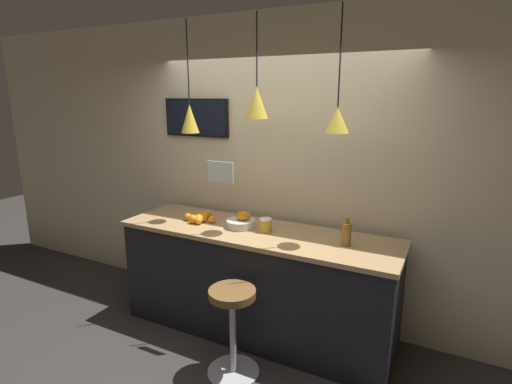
% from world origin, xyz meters
% --- Properties ---
extents(ground_plane, '(14.00, 14.00, 0.00)m').
position_xyz_m(ground_plane, '(0.00, 0.00, 0.00)').
color(ground_plane, '#33302D').
extents(back_wall, '(8.00, 0.06, 2.90)m').
position_xyz_m(back_wall, '(0.00, 1.16, 1.45)').
color(back_wall, beige).
rests_on(back_wall, ground_plane).
extents(service_counter, '(2.52, 0.73, 0.99)m').
position_xyz_m(service_counter, '(0.00, 0.68, 0.50)').
color(service_counter, black).
rests_on(service_counter, ground_plane).
extents(bar_stool, '(0.41, 0.41, 0.72)m').
position_xyz_m(bar_stool, '(0.11, 0.07, 0.48)').
color(bar_stool, '#B7B7BC').
rests_on(bar_stool, ground_plane).
extents(fruit_bowl, '(0.26, 0.26, 0.15)m').
position_xyz_m(fruit_bowl, '(-0.16, 0.70, 1.05)').
color(fruit_bowl, beige).
rests_on(fruit_bowl, service_counter).
extents(orange_pile, '(0.31, 0.31, 0.08)m').
position_xyz_m(orange_pile, '(-0.58, 0.67, 1.03)').
color(orange_pile, orange).
rests_on(orange_pile, service_counter).
extents(juice_bottle, '(0.08, 0.08, 0.23)m').
position_xyz_m(juice_bottle, '(0.80, 0.69, 1.09)').
color(juice_bottle, olive).
rests_on(juice_bottle, service_counter).
extents(spread_jar, '(0.11, 0.11, 0.12)m').
position_xyz_m(spread_jar, '(0.09, 0.69, 1.05)').
color(spread_jar, gold).
rests_on(spread_jar, service_counter).
extents(pendant_lamp_left, '(0.16, 0.16, 0.98)m').
position_xyz_m(pendant_lamp_left, '(-0.68, 0.69, 1.96)').
color(pendant_lamp_left, black).
extents(pendant_lamp_middle, '(0.19, 0.19, 0.83)m').
position_xyz_m(pendant_lamp_middle, '(0.00, 0.69, 2.10)').
color(pendant_lamp_middle, black).
extents(pendant_lamp_right, '(0.18, 0.18, 0.92)m').
position_xyz_m(pendant_lamp_right, '(0.68, 0.69, 1.98)').
color(pendant_lamp_right, black).
extents(mounted_tv, '(0.75, 0.04, 0.38)m').
position_xyz_m(mounted_tv, '(-0.90, 1.10, 1.93)').
color(mounted_tv, black).
extents(hanging_menu_board, '(0.24, 0.01, 0.17)m').
position_xyz_m(hanging_menu_board, '(-0.18, 0.40, 1.55)').
color(hanging_menu_board, white).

